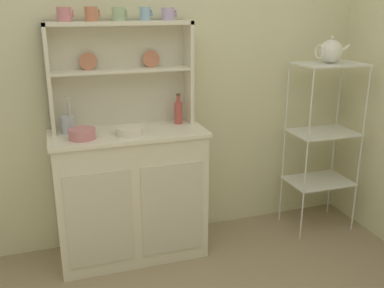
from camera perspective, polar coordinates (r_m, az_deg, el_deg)
wall_back at (r=3.01m, az=-6.36°, el=10.03°), size 3.84×0.05×2.50m
hutch_cabinet at (r=2.95m, az=-8.03°, el=-6.36°), size 0.99×0.45×0.88m
hutch_shelf_unit at (r=2.88m, az=-9.34°, el=10.02°), size 0.92×0.18×0.67m
bakers_rack at (r=3.33m, az=16.83°, el=2.16°), size 0.47×0.33×1.26m
cup_rose_0 at (r=2.79m, az=-16.36°, el=15.97°), size 0.10×0.08×0.08m
cup_terracotta_1 at (r=2.80m, az=-13.01°, el=16.24°), size 0.09×0.08×0.09m
cup_sage_2 at (r=2.82m, az=-9.57°, el=16.43°), size 0.09×0.08×0.08m
cup_sky_3 at (r=2.85m, az=-6.13°, el=16.57°), size 0.08×0.07×0.08m
cup_lilac_4 at (r=2.88m, az=-3.12°, el=16.62°), size 0.10×0.08×0.08m
bowl_mixing_large at (r=2.70m, az=-14.16°, el=1.30°), size 0.16×0.16×0.06m
bowl_floral_medium at (r=2.73m, az=-8.15°, el=1.72°), size 0.17×0.17×0.05m
jam_bottle at (r=2.95m, az=-1.80°, el=4.24°), size 0.05×0.05×0.21m
utensil_jar at (r=2.83m, az=-15.98°, el=2.53°), size 0.08×0.08×0.24m
porcelain_teapot at (r=3.23m, az=17.68°, el=11.48°), size 0.25×0.16×0.18m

